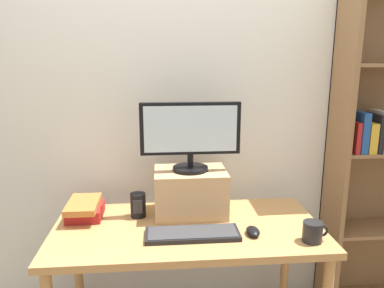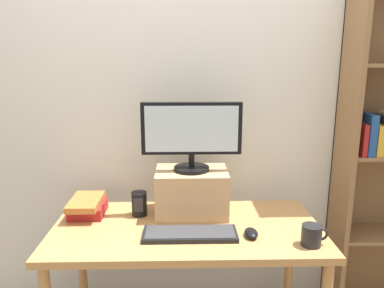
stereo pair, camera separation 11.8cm
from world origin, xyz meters
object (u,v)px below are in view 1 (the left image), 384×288
at_px(coffee_mug, 313,232).
at_px(riser_box, 190,192).
at_px(computer_mouse, 253,231).
at_px(desk_speaker, 138,205).
at_px(keyboard, 192,234).
at_px(computer_monitor, 190,133).
at_px(book_stack, 85,209).
at_px(desk, 188,240).

bearing_deg(coffee_mug, riser_box, 144.92).
distance_m(computer_mouse, desk_speaker, 0.62).
distance_m(riser_box, keyboard, 0.30).
relative_size(computer_monitor, book_stack, 2.01).
xyz_separation_m(coffee_mug, desk_speaker, (-0.82, 0.36, 0.02)).
distance_m(desk, computer_mouse, 0.35).
bearing_deg(book_stack, keyboard, -25.50).
bearing_deg(riser_box, desk_speaker, -175.57).
bearing_deg(computer_mouse, coffee_mug, -19.05).
bearing_deg(book_stack, coffee_mug, -18.27).
bearing_deg(keyboard, computer_mouse, -2.23).
distance_m(desk, coffee_mug, 0.62).
relative_size(riser_box, coffee_mug, 3.15).
relative_size(computer_monitor, coffee_mug, 4.31).
relative_size(keyboard, book_stack, 1.72).
relative_size(desk, desk_speaker, 10.37).
xyz_separation_m(riser_box, computer_mouse, (0.28, -0.29, -0.10)).
relative_size(riser_box, computer_monitor, 0.73).
bearing_deg(desk, coffee_mug, -20.70).
bearing_deg(riser_box, keyboard, -92.87).
height_order(riser_box, coffee_mug, riser_box).
height_order(riser_box, computer_mouse, riser_box).
bearing_deg(keyboard, computer_monitor, 87.11).
height_order(computer_monitor, desk_speaker, computer_monitor).
bearing_deg(keyboard, coffee_mug, -10.38).
distance_m(computer_monitor, keyboard, 0.52).
xyz_separation_m(computer_monitor, computer_mouse, (0.28, -0.29, -0.43)).
height_order(computer_monitor, coffee_mug, computer_monitor).
xyz_separation_m(keyboard, desk_speaker, (-0.27, 0.26, 0.05)).
bearing_deg(computer_mouse, riser_box, 134.00).
relative_size(riser_box, desk_speaker, 2.94).
relative_size(desk, computer_mouse, 13.07).
relative_size(book_stack, coffee_mug, 2.14).
bearing_deg(computer_monitor, computer_mouse, -45.86).
relative_size(riser_box, computer_mouse, 3.71).
relative_size(desk, riser_box, 3.53).
bearing_deg(riser_box, computer_monitor, -90.00).
bearing_deg(riser_box, coffee_mug, -35.08).
xyz_separation_m(computer_mouse, desk_speaker, (-0.56, 0.27, 0.05)).
distance_m(riser_box, computer_mouse, 0.42).
xyz_separation_m(computer_monitor, keyboard, (-0.01, -0.28, -0.44)).
xyz_separation_m(riser_box, computer_monitor, (0.00, -0.00, 0.33)).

